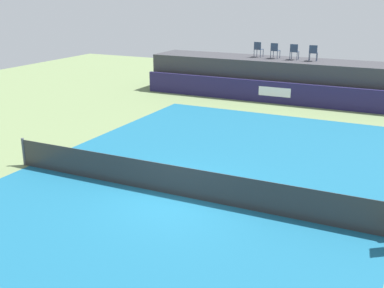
{
  "coord_description": "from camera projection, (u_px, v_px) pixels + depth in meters",
  "views": [
    {
      "loc": [
        6.18,
        -11.86,
        5.91
      ],
      "look_at": [
        -0.55,
        2.0,
        1.0
      ],
      "focal_mm": 44.95,
      "sensor_mm": 36.0,
      "label": 1
    }
  ],
  "objects": [
    {
      "name": "spectator_chair_far_left",
      "position": [
        258.0,
        49.0,
        28.18
      ],
      "size": [
        0.48,
        0.48,
        0.89
      ],
      "color": "#2D3D56",
      "rests_on": "spectator_platform"
    },
    {
      "name": "spectator_chair_left",
      "position": [
        275.0,
        50.0,
        27.56
      ],
      "size": [
        0.48,
        0.48,
        0.89
      ],
      "color": "#2D3D56",
      "rests_on": "spectator_platform"
    },
    {
      "name": "tennis_ball",
      "position": [
        156.0,
        183.0,
        15.38
      ],
      "size": [
        0.07,
        0.07,
        0.07
      ],
      "primitive_type": "sphere",
      "color": "#D8EA33",
      "rests_on": "court_inner"
    },
    {
      "name": "ground_plane",
      "position": [
        218.0,
        165.0,
        17.1
      ],
      "size": [
        48.0,
        48.0,
        0.0
      ],
      "primitive_type": "plane",
      "color": "#6B7F51"
    },
    {
      "name": "court_inner",
      "position": [
        180.0,
        196.0,
        14.53
      ],
      "size": [
        12.0,
        22.0,
        0.0
      ],
      "primitive_type": "cube",
      "color": "#16597A",
      "rests_on": "ground"
    },
    {
      "name": "spectator_platform",
      "position": [
        303.0,
        80.0,
        27.31
      ],
      "size": [
        18.0,
        2.8,
        2.2
      ],
      "primitive_type": "cube",
      "color": "#38383D",
      "rests_on": "ground"
    },
    {
      "name": "net_post_near",
      "position": [
        24.0,
        152.0,
        16.96
      ],
      "size": [
        0.1,
        0.1,
        1.0
      ],
      "primitive_type": "cylinder",
      "color": "#4C4C51",
      "rests_on": "ground"
    },
    {
      "name": "tennis_net",
      "position": [
        179.0,
        181.0,
        14.39
      ],
      "size": [
        12.4,
        0.02,
        0.95
      ],
      "primitive_type": "cube",
      "color": "#2D2D2D",
      "rests_on": "ground"
    },
    {
      "name": "spectator_chair_center",
      "position": [
        294.0,
        51.0,
        27.03
      ],
      "size": [
        0.45,
        0.45,
        0.89
      ],
      "color": "#2D3D56",
      "rests_on": "spectator_platform"
    },
    {
      "name": "sponsor_wall",
      "position": [
        294.0,
        94.0,
        25.92
      ],
      "size": [
        18.0,
        0.22,
        1.2
      ],
      "color": "#231E4C",
      "rests_on": "ground"
    },
    {
      "name": "spectator_chair_right",
      "position": [
        313.0,
        52.0,
        26.53
      ],
      "size": [
        0.48,
        0.48,
        0.89
      ],
      "color": "#2D3D56",
      "rests_on": "spectator_platform"
    }
  ]
}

